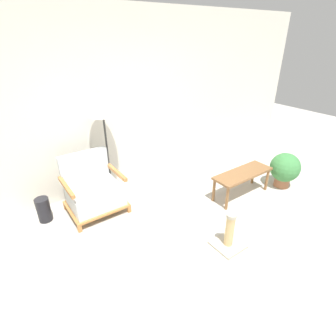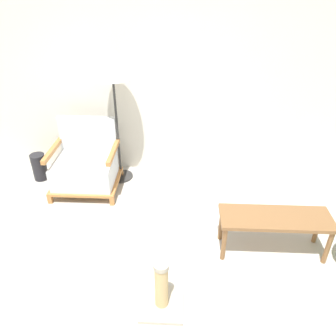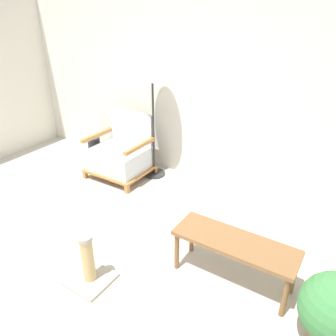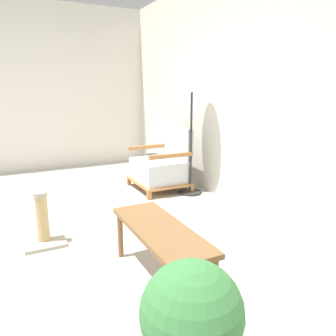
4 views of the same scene
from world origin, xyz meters
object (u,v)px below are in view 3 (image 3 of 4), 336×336
at_px(vase, 95,149).
at_px(potted_plant, 336,311).
at_px(scratching_post, 89,267).
at_px(floor_lamp, 152,71).
at_px(armchair, 121,154).
at_px(coffee_table, 235,246).

distance_m(vase, potted_plant, 3.73).
height_order(vase, potted_plant, potted_plant).
bearing_deg(scratching_post, floor_lamp, 109.03).
distance_m(armchair, potted_plant, 3.05).
xyz_separation_m(floor_lamp, coffee_table, (1.65, -1.22, -1.04)).
distance_m(floor_lamp, potted_plant, 3.03).
height_order(armchair, scratching_post, armchair).
xyz_separation_m(coffee_table, vase, (-2.68, 1.15, -0.18)).
bearing_deg(vase, scratching_post, -47.12).
bearing_deg(floor_lamp, scratching_post, -70.97).
distance_m(coffee_table, potted_plant, 0.82).
bearing_deg(potted_plant, floor_lamp, 149.42).
distance_m(floor_lamp, scratching_post, 2.35).
bearing_deg(floor_lamp, vase, -175.64).
relative_size(armchair, floor_lamp, 0.51).
distance_m(armchair, coffee_table, 2.24).
bearing_deg(scratching_post, potted_plant, 14.09).
distance_m(potted_plant, scratching_post, 1.85).
xyz_separation_m(armchair, scratching_post, (1.02, -1.64, -0.15)).
xyz_separation_m(armchair, potted_plant, (2.81, -1.19, 0.02)).
relative_size(armchair, coffee_table, 0.82).
bearing_deg(vase, potted_plant, -21.45).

